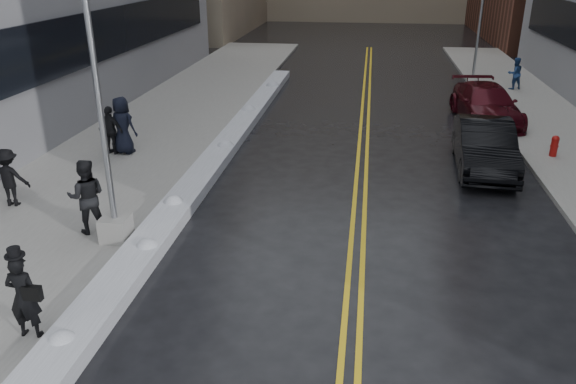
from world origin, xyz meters
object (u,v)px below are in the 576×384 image
at_px(car_black, 485,146).
at_px(car_maroon, 486,104).
at_px(traffic_signal, 481,17).
at_px(pedestrian_d, 111,130).
at_px(pedestrian_c, 123,125).
at_px(pedestrian_east, 515,73).
at_px(pedestrian_fedora, 24,297).
at_px(pedestrian_b, 87,197).
at_px(lamppost, 105,146).
at_px(fire_hydrant, 555,145).
at_px(pedestrian_e, 9,177).

height_order(car_black, car_maroon, car_black).
relative_size(traffic_signal, pedestrian_d, 3.57).
bearing_deg(pedestrian_c, traffic_signal, -118.01).
height_order(pedestrian_c, pedestrian_east, pedestrian_c).
height_order(pedestrian_fedora, car_maroon, pedestrian_fedora).
distance_m(pedestrian_fedora, pedestrian_b, 4.17).
xyz_separation_m(lamppost, pedestrian_fedora, (0.01, -3.76, -1.56)).
distance_m(traffic_signal, pedestrian_d, 21.74).
relative_size(pedestrian_d, car_black, 0.34).
distance_m(fire_hydrant, car_black, 2.88).
bearing_deg(traffic_signal, pedestrian_e, -127.18).
distance_m(pedestrian_east, car_black, 12.56).
relative_size(fire_hydrant, car_black, 0.15).
distance_m(pedestrian_fedora, car_black, 14.29).
xyz_separation_m(pedestrian_d, car_black, (12.55, 0.62, -0.19)).
bearing_deg(traffic_signal, pedestrian_fedora, -114.59).
distance_m(traffic_signal, pedestrian_b, 25.18).
bearing_deg(pedestrian_fedora, pedestrian_c, -79.44).
bearing_deg(car_black, lamppost, -142.27).
height_order(lamppost, pedestrian_b, lamppost).
bearing_deg(car_maroon, pedestrian_d, -159.90).
distance_m(traffic_signal, pedestrian_e, 25.76).
relative_size(pedestrian_east, car_maroon, 0.30).
bearing_deg(traffic_signal, pedestrian_east, -65.36).
relative_size(pedestrian_fedora, pedestrian_east, 1.02).
bearing_deg(pedestrian_c, pedestrian_d, 32.72).
xyz_separation_m(lamppost, traffic_signal, (11.80, 22.00, 0.87)).
bearing_deg(lamppost, pedestrian_fedora, -89.83).
xyz_separation_m(pedestrian_e, car_maroon, (14.50, 11.03, -0.19)).
xyz_separation_m(pedestrian_fedora, pedestrian_b, (-0.82, 4.09, 0.13)).
bearing_deg(car_maroon, pedestrian_c, -159.71).
xyz_separation_m(lamppost, pedestrian_c, (-2.44, 6.23, -1.39)).
relative_size(pedestrian_east, car_black, 0.33).
relative_size(pedestrian_b, pedestrian_east, 1.19).
distance_m(lamppost, pedestrian_e, 4.31).
distance_m(fire_hydrant, pedestrian_c, 14.86).
distance_m(pedestrian_d, car_maroon, 15.10).
height_order(traffic_signal, pedestrian_fedora, traffic_signal).
bearing_deg(fire_hydrant, traffic_signal, 92.05).
xyz_separation_m(pedestrian_b, car_maroon, (11.61, 12.27, -0.33)).
distance_m(fire_hydrant, pedestrian_d, 15.25).
bearing_deg(pedestrian_e, pedestrian_east, -139.21).
height_order(pedestrian_fedora, pedestrian_e, pedestrian_fedora).
height_order(pedestrian_fedora, pedestrian_east, pedestrian_fedora).
relative_size(traffic_signal, car_maroon, 1.13).
xyz_separation_m(fire_hydrant, pedestrian_east, (0.99, 10.76, 0.40)).
distance_m(pedestrian_fedora, pedestrian_d, 10.26).
bearing_deg(pedestrian_east, lamppost, 35.79).
distance_m(fire_hydrant, traffic_signal, 14.30).
bearing_deg(pedestrian_d, pedestrian_fedora, 121.13).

